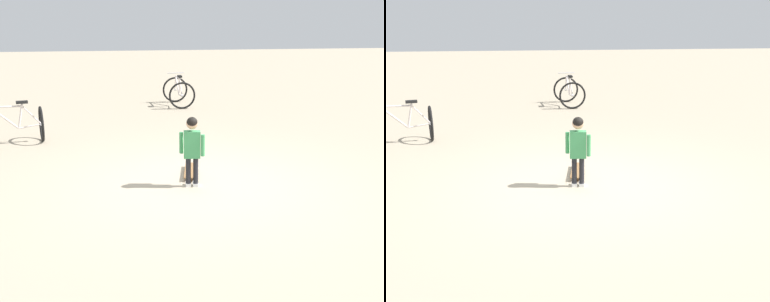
% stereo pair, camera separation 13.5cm
% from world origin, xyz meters
% --- Properties ---
extents(ground_plane, '(50.00, 50.00, 0.00)m').
position_xyz_m(ground_plane, '(0.00, 0.00, 0.00)').
color(ground_plane, tan).
extents(child_person, '(0.25, 0.35, 1.06)m').
position_xyz_m(child_person, '(-0.05, 0.19, 0.66)').
color(child_person, black).
rests_on(child_person, ground).
extents(skateboard, '(0.81, 0.31, 0.07)m').
position_xyz_m(skateboard, '(0.52, 0.14, 0.06)').
color(skateboard, olive).
rests_on(skateboard, ground).
extents(bicycle_near, '(0.94, 1.21, 0.85)m').
position_xyz_m(bicycle_near, '(2.82, 3.30, 0.38)').
color(bicycle_near, black).
rests_on(bicycle_near, ground).
extents(bicycle_mid, '(1.13, 0.80, 0.85)m').
position_xyz_m(bicycle_mid, '(6.43, -0.29, 0.38)').
color(bicycle_mid, black).
rests_on(bicycle_mid, ground).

